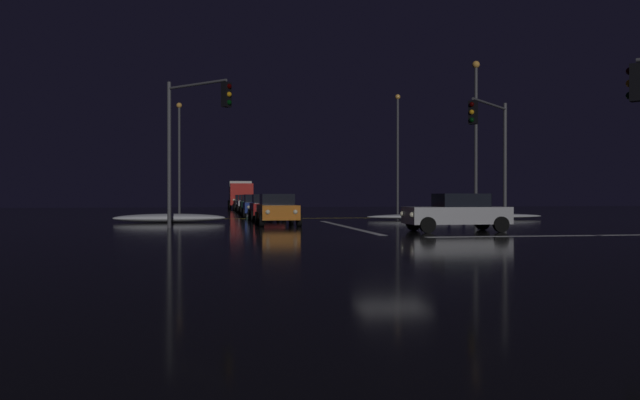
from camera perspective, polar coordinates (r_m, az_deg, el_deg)
name	(u,v)px	position (r m, az deg, el deg)	size (l,w,h in m)	color
ground	(392,239)	(22.39, 6.55, -3.53)	(120.00, 120.00, 0.10)	black
stop_line_north	(346,227)	(29.99, 2.40, -2.43)	(0.35, 13.40, 0.01)	white
centre_line_ns	(310,218)	(41.40, -0.92, -1.65)	(22.00, 0.15, 0.01)	yellow
crosswalk_bar_east	(598,235)	(25.74, 23.82, -2.93)	(13.40, 0.40, 0.01)	white
snow_bank_left_curb	(170,218)	(35.85, -13.44, -1.60)	(6.12, 1.50, 0.48)	white
snow_bank_right_curb	(456,216)	(40.08, 12.21, -1.47)	(11.43, 1.50, 0.38)	white
sedan_orange	(277,209)	(31.69, -3.90, -0.84)	(2.02, 4.33, 1.57)	#C66014
sedan_red	(266,207)	(38.22, -4.89, -0.63)	(2.02, 4.33, 1.57)	maroon
sedan_blue	(256,205)	(44.13, -5.78, -0.49)	(2.02, 4.33, 1.57)	navy
sedan_green	(252,204)	(50.80, -6.18, -0.38)	(2.02, 4.33, 1.57)	#14512D
sedan_white	(248,203)	(57.55, -6.58, -0.29)	(2.02, 4.33, 1.57)	silver
sedan_black	(243,202)	(63.36, -6.96, -0.23)	(2.02, 4.33, 1.57)	black
box_truck	(240,194)	(70.76, -7.22, 0.57)	(2.68, 8.28, 3.08)	red
sedan_silver_crossing	(457,212)	(26.74, 12.31, -1.07)	(4.33, 2.02, 1.57)	#B7B7BC
traffic_signal_ne	(492,138)	(31.43, 15.30, 5.43)	(3.30, 3.30, 6.14)	#4C4C51
traffic_signal_nw	(192,126)	(28.84, -11.53, 6.56)	(2.88, 2.88, 6.72)	#4C4C51
streetlamp_right_far	(398,145)	(53.28, 7.04, 4.92)	(0.44, 0.44, 9.98)	#424247
streetlamp_right_near	(476,129)	(38.24, 13.93, 6.25)	(0.44, 0.44, 9.39)	#424247
streetlamp_left_far	(179,150)	(51.12, -12.62, 4.45)	(0.44, 0.44, 8.84)	#424247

